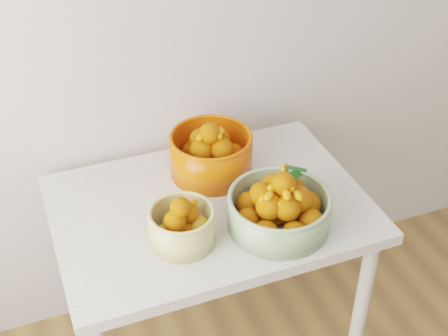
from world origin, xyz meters
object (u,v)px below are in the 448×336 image
(table, at_px, (210,226))
(bowl_green, at_px, (280,208))
(bowl_cream, at_px, (182,225))
(bowl_orange, at_px, (211,153))

(table, bearing_deg, bowl_green, -47.09)
(table, height_order, bowl_cream, bowl_cream)
(table, xyz_separation_m, bowl_cream, (-0.14, -0.14, 0.16))
(bowl_cream, relative_size, bowl_orange, 0.74)
(bowl_green, distance_m, bowl_orange, 0.35)
(table, bearing_deg, bowl_orange, 68.44)
(table, xyz_separation_m, bowl_orange, (0.06, 0.16, 0.18))
(bowl_cream, distance_m, bowl_orange, 0.36)
(bowl_cream, relative_size, bowl_green, 0.65)
(table, xyz_separation_m, bowl_green, (0.16, -0.17, 0.17))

